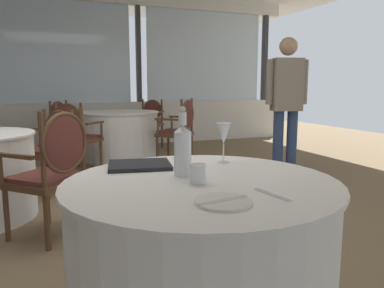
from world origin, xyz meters
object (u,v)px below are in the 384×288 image
dining_chair_0_2 (51,143)px  dining_chair_1_0 (180,126)px  side_plate (223,202)px  dining_chair_0_1 (54,165)px  dining_chair_1_2 (65,122)px  dining_chair_1_1 (149,119)px  water_tumbler (198,174)px  diner_person_0 (286,99)px  water_bottle (183,148)px  dining_chair_1_3 (75,132)px  wine_glass (224,134)px  menu_book (139,165)px

dining_chair_0_2 → dining_chair_1_0: dining_chair_1_0 is taller
side_plate → dining_chair_1_0: bearing=72.4°
dining_chair_0_1 → dining_chair_1_2: size_ratio=1.08×
dining_chair_1_1 → water_tumbler: bearing=29.8°
diner_person_0 → dining_chair_0_1: bearing=123.6°
water_bottle → dining_chair_1_3: 3.66m
side_plate → dining_chair_1_3: bearing=93.0°
water_bottle → dining_chair_1_3: bearing=93.5°
water_bottle → dining_chair_0_2: bearing=100.8°
dining_chair_0_2 → dining_chair_1_3: (0.31, 0.87, 0.02)m
wine_glass → dining_chair_1_0: (1.00, 3.51, -0.34)m
dining_chair_0_1 → dining_chair_1_2: 3.81m
diner_person_0 → menu_book: bearing=145.5°
menu_book → diner_person_0: diner_person_0 is taller
water_bottle → wine_glass: 0.36m
side_plate → diner_person_0: size_ratio=0.12×
menu_book → water_bottle: bearing=-50.0°
water_tumbler → dining_chair_1_3: (-0.23, 3.80, -0.24)m
side_plate → dining_chair_0_1: bearing=106.4°
dining_chair_0_2 → water_bottle: bearing=56.4°
dining_chair_1_1 → dining_chair_1_3: dining_chair_1_3 is taller
side_plate → dining_chair_1_0: size_ratio=0.21×
dining_chair_1_2 → water_bottle: bearing=-44.3°
dining_chair_0_1 → dining_chair_1_1: bearing=-69.0°
dining_chair_1_1 → wine_glass: bearing=32.1°
dining_chair_1_0 → diner_person_0: 1.70m
water_tumbler → menu_book: 0.43m
menu_book → dining_chair_0_1: size_ratio=0.31×
dining_chair_1_1 → dining_chair_1_3: 2.14m
dining_chair_1_1 → dining_chair_1_3: bearing=0.0°
side_plate → dining_chair_1_0: dining_chair_1_0 is taller
wine_glass → dining_chair_0_2: bearing=107.9°
dining_chair_1_3 → side_plate: bearing=-134.4°
wine_glass → dining_chair_0_1: bearing=125.8°
side_plate → dining_chair_1_0: (1.31, 4.14, -0.19)m
menu_book → diner_person_0: (2.36, 2.09, 0.24)m
dining_chair_1_2 → diner_person_0: (2.50, -2.82, 0.46)m
dining_chair_1_3 → menu_book: bearing=-136.1°
dining_chair_1_1 → dining_chair_1_2: 1.51m
dining_chair_1_1 → dining_chair_1_3: size_ratio=0.96×
dining_chair_1_2 → dining_chair_1_3: size_ratio=0.96×
dining_chair_0_2 → diner_person_0: (2.75, -0.44, 0.47)m
water_bottle → dining_chair_1_3: (-0.22, 3.64, -0.33)m
water_bottle → diner_person_0: diner_person_0 is taller
diner_person_0 → dining_chair_0_2: bearing=95.0°
water_bottle → water_tumbler: water_bottle is taller
wine_glass → dining_chair_1_2: (-0.58, 4.96, -0.36)m
dining_chair_1_1 → dining_chair_1_3: (-1.45, -1.58, 0.00)m
dining_chair_1_1 → side_plate: bearing=30.2°
dining_chair_1_0 → dining_chair_1_3: size_ratio=1.03×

